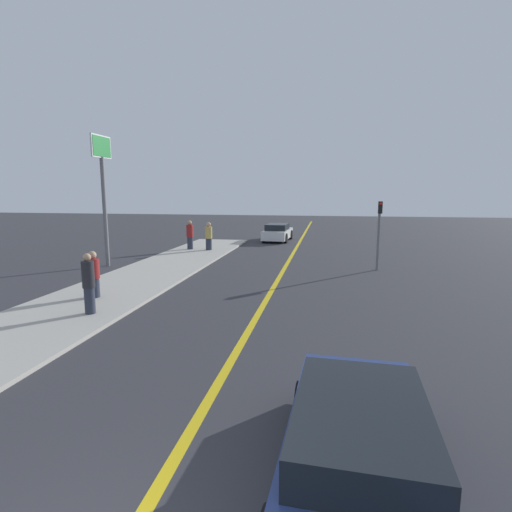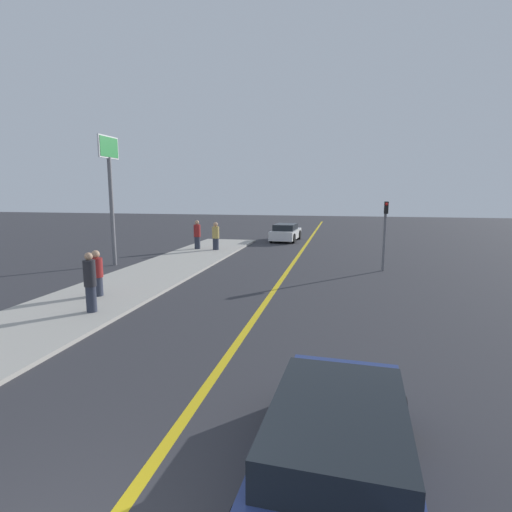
# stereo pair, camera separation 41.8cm
# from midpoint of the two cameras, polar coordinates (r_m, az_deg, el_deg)

# --- Properties ---
(road_center_line) EXTENTS (0.20, 60.00, 0.01)m
(road_center_line) POSITION_cam_midpoint_polar(r_m,az_deg,el_deg) (20.92, 3.99, -0.95)
(road_center_line) COLOR gold
(road_center_line) RESTS_ON ground_plane
(sidewalk_left) EXTENTS (3.74, 26.49, 0.11)m
(sidewalk_left) POSITION_cam_midpoint_polar(r_m,az_deg,el_deg) (17.98, -16.26, -2.80)
(sidewalk_left) COLOR #ADA89E
(sidewalk_left) RESTS_ON ground_plane
(car_near_right_lane) EXTENTS (2.02, 4.38, 1.26)m
(car_near_right_lane) POSITION_cam_midpoint_polar(r_m,az_deg,el_deg) (5.45, 12.09, -25.03)
(car_near_right_lane) COLOR navy
(car_near_right_lane) RESTS_ON ground_plane
(car_ahead_center) EXTENTS (2.02, 4.17, 1.29)m
(car_ahead_center) POSITION_cam_midpoint_polar(r_m,az_deg,el_deg) (30.16, 2.71, 3.38)
(car_ahead_center) COLOR silver
(car_ahead_center) RESTS_ON ground_plane
(pedestrian_near_curb) EXTENTS (0.35, 0.35, 1.80)m
(pedestrian_near_curb) POSITION_cam_midpoint_polar(r_m,az_deg,el_deg) (12.76, -23.67, -3.63)
(pedestrian_near_curb) COLOR #282D3D
(pedestrian_near_curb) RESTS_ON sidewalk_left
(pedestrian_mid_group) EXTENTS (0.42, 0.42, 1.59)m
(pedestrian_mid_group) POSITION_cam_midpoint_polar(r_m,az_deg,el_deg) (14.69, -22.97, -2.48)
(pedestrian_mid_group) COLOR #282D3D
(pedestrian_mid_group) RESTS_ON sidewalk_left
(pedestrian_far_standing) EXTENTS (0.44, 0.44, 1.71)m
(pedestrian_far_standing) POSITION_cam_midpoint_polar(r_m,az_deg,el_deg) (24.83, -7.26, 2.81)
(pedestrian_far_standing) COLOR #282D3D
(pedestrian_far_standing) RESTS_ON sidewalk_left
(pedestrian_by_sign) EXTENTS (0.42, 0.42, 1.80)m
(pedestrian_by_sign) POSITION_cam_midpoint_polar(r_m,az_deg,el_deg) (25.34, -9.89, 2.98)
(pedestrian_by_sign) COLOR #282D3D
(pedestrian_by_sign) RESTS_ON sidewalk_left
(traffic_light) EXTENTS (0.18, 0.40, 3.23)m
(traffic_light) POSITION_cam_midpoint_polar(r_m,az_deg,el_deg) (19.38, 16.57, 3.95)
(traffic_light) COLOR slate
(traffic_light) RESTS_ON ground_plane
(roadside_sign) EXTENTS (0.20, 1.64, 6.33)m
(roadside_sign) POSITION_cam_midpoint_polar(r_m,az_deg,el_deg) (21.04, -21.62, 10.90)
(roadside_sign) COLOR slate
(roadside_sign) RESTS_ON ground_plane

